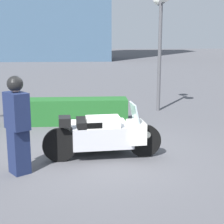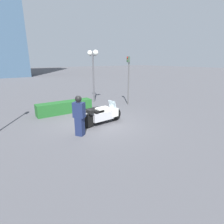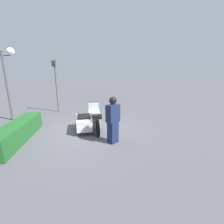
{
  "view_description": "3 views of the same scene",
  "coord_description": "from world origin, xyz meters",
  "px_view_note": "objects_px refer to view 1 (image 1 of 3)",
  "views": [
    {
      "loc": [
        -0.11,
        -7.21,
        2.47
      ],
      "look_at": [
        0.39,
        0.04,
        0.92
      ],
      "focal_mm": 55.0,
      "sensor_mm": 36.0,
      "label": 1
    },
    {
      "loc": [
        -4.36,
        -7.87,
        3.28
      ],
      "look_at": [
        0.65,
        -0.55,
        0.63
      ],
      "focal_mm": 28.0,
      "sensor_mm": 36.0,
      "label": 2
    },
    {
      "loc": [
        -6.85,
        -0.3,
        2.64
      ],
      "look_at": [
        -0.22,
        -1.15,
        0.94
      ],
      "focal_mm": 24.0,
      "sensor_mm": 36.0,
      "label": 3
    }
  ],
  "objects_px": {
    "police_motorcycle": "(102,133)",
    "officer_rider": "(17,123)",
    "twin_lamp_post": "(161,15)",
    "hedge_bush_curbside": "(68,111)"
  },
  "relations": [
    {
      "from": "twin_lamp_post",
      "to": "police_motorcycle",
      "type": "bearing_deg",
      "value": -115.31
    },
    {
      "from": "police_motorcycle",
      "to": "twin_lamp_post",
      "type": "height_order",
      "value": "twin_lamp_post"
    },
    {
      "from": "police_motorcycle",
      "to": "officer_rider",
      "type": "distance_m",
      "value": 1.92
    },
    {
      "from": "police_motorcycle",
      "to": "twin_lamp_post",
      "type": "distance_m",
      "value": 5.73
    },
    {
      "from": "police_motorcycle",
      "to": "hedge_bush_curbside",
      "type": "relative_size",
      "value": 0.71
    },
    {
      "from": "hedge_bush_curbside",
      "to": "officer_rider",
      "type": "bearing_deg",
      "value": -100.19
    },
    {
      "from": "officer_rider",
      "to": "hedge_bush_curbside",
      "type": "distance_m",
      "value": 3.9
    },
    {
      "from": "police_motorcycle",
      "to": "officer_rider",
      "type": "height_order",
      "value": "officer_rider"
    },
    {
      "from": "officer_rider",
      "to": "police_motorcycle",
      "type": "bearing_deg",
      "value": 174.79
    },
    {
      "from": "officer_rider",
      "to": "twin_lamp_post",
      "type": "relative_size",
      "value": 0.46
    }
  ]
}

